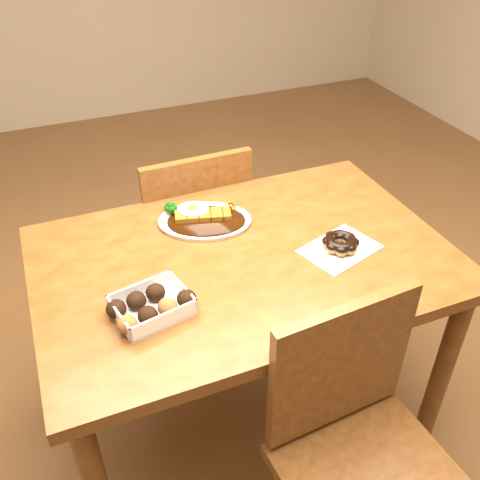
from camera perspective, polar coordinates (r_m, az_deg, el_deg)
name	(u,v)px	position (r m, az deg, el deg)	size (l,w,h in m)	color
ground	(243,414)	(2.10, 0.37, -18.08)	(6.00, 6.00, 0.00)	brown
table	(244,281)	(1.62, 0.46, -4.42)	(1.20, 0.80, 0.75)	#4F2E0F
chair_far	(190,234)	(2.13, -5.32, 0.63)	(0.43, 0.43, 0.87)	#4F2E0F
chair_near	(361,451)	(1.48, 12.80, -21.11)	(0.45, 0.45, 0.87)	#4F2E0F
katsu_curry_plate	(203,218)	(1.70, -3.96, 2.32)	(0.34, 0.29, 0.06)	white
donut_box	(151,306)	(1.38, -9.52, -6.92)	(0.23, 0.18, 0.05)	white
pon_de_ring	(340,243)	(1.60, 10.67, -0.34)	(0.26, 0.21, 0.04)	silver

